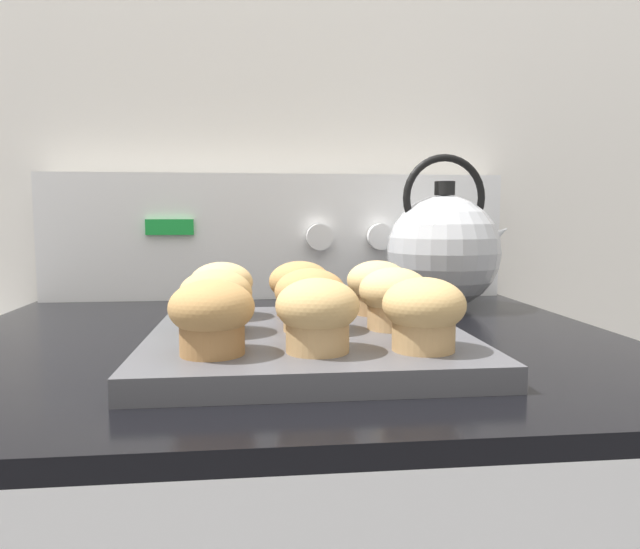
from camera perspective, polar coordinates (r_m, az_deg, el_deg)
The scene contains 13 objects.
wall_back at distance 1.02m, azimuth -4.57°, elevation 13.96°, with size 8.00×0.05×2.40m.
control_panel at distance 0.96m, azimuth -4.29°, elevation 3.83°, with size 0.76×0.07×0.21m.
muffin_pan at distance 0.58m, azimuth -1.22°, elevation -6.72°, with size 0.31×0.31×0.02m.
muffin_r0_c0 at distance 0.48m, azimuth -10.76°, elevation -4.02°, with size 0.07×0.07×0.06m.
muffin_r0_c1 at distance 0.48m, azimuth -0.25°, elevation -3.90°, with size 0.07×0.07×0.06m.
muffin_r0_c2 at distance 0.49m, azimuth 10.34°, elevation -3.73°, with size 0.07×0.07×0.06m.
muffin_r1_c0 at distance 0.57m, azimuth -10.37°, elevation -2.51°, with size 0.07×0.07×0.06m.
muffin_r1_c1 at distance 0.57m, azimuth -0.99°, elevation -2.38°, with size 0.07×0.07×0.06m.
muffin_r1_c2 at distance 0.58m, azimuth 7.41°, elevation -2.22°, with size 0.07×0.07×0.06m.
muffin_r2_c0 at distance 0.66m, azimuth -9.83°, elevation -1.37°, with size 0.07×0.07×0.06m.
muffin_r2_c1 at distance 0.66m, azimuth -2.04°, elevation -1.24°, with size 0.07×0.07×0.06m.
muffin_r2_c2 at distance 0.67m, azimuth 5.74°, elevation -1.15°, with size 0.07×0.07×0.06m.
tea_kettle at distance 0.87m, azimuth 12.30°, elevation 2.46°, with size 0.20×0.17×0.23m.
Camera 1 is at (-0.03, -0.31, 1.06)m, focal length 32.00 mm.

